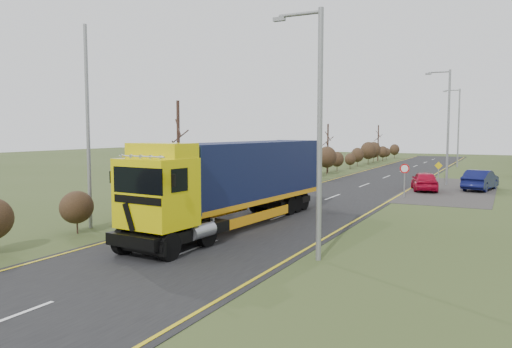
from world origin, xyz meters
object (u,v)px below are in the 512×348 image
object	(u,v)px
lorry	(236,178)
car_blue_sedan	(480,180)
streetlight_near	(317,124)
car_red_hatchback	(425,181)
speed_sign	(405,174)

from	to	relation	value
lorry	car_blue_sedan	bearing A→B (deg)	70.06
car_blue_sedan	streetlight_near	xyz separation A→B (m)	(-3.90, -24.09, 3.84)
streetlight_near	car_red_hatchback	bearing A→B (deg)	89.22
streetlight_near	speed_sign	world-z (taller)	streetlight_near
speed_sign	lorry	bearing A→B (deg)	-110.39
car_red_hatchback	speed_sign	world-z (taller)	speed_sign
car_blue_sedan	car_red_hatchback	bearing A→B (deg)	41.78
car_blue_sedan	speed_sign	size ratio (longest dim) A/B	2.04
car_blue_sedan	lorry	bearing A→B (deg)	76.66
car_red_hatchback	lorry	bearing A→B (deg)	58.73
car_red_hatchback	speed_sign	distance (m)	4.65
car_blue_sedan	speed_sign	distance (m)	7.92
streetlight_near	car_blue_sedan	bearing A→B (deg)	80.80
lorry	car_red_hatchback	size ratio (longest dim) A/B	3.44
streetlight_near	speed_sign	bearing A→B (deg)	90.99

